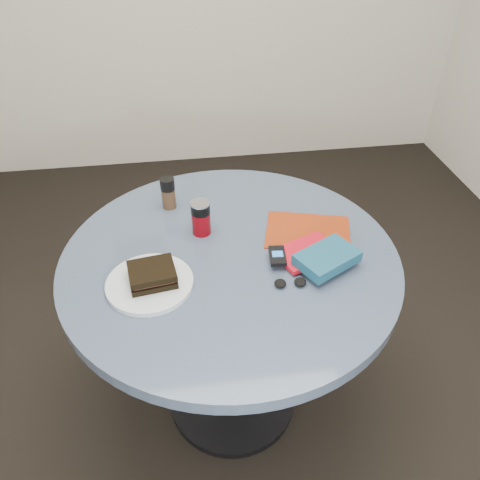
{
  "coord_description": "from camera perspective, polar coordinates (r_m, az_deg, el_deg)",
  "views": [
    {
      "loc": [
        -0.12,
        -1.05,
        1.64
      ],
      "look_at": [
        0.03,
        0.0,
        0.8
      ],
      "focal_mm": 35.0,
      "sensor_mm": 36.0,
      "label": 1
    }
  ],
  "objects": [
    {
      "name": "ground",
      "position": [
        1.95,
        -0.92,
        -18.83
      ],
      "size": [
        4.0,
        4.0,
        0.0
      ],
      "primitive_type": "plane",
      "color": "black",
      "rests_on": "ground"
    },
    {
      "name": "table",
      "position": [
        1.5,
        -1.14,
        -6.53
      ],
      "size": [
        1.0,
        1.0,
        0.75
      ],
      "color": "black",
      "rests_on": "ground"
    },
    {
      "name": "plate",
      "position": [
        1.3,
        -10.94,
        -5.22
      ],
      "size": [
        0.31,
        0.31,
        0.02
      ],
      "primitive_type": "cylinder",
      "rotation": [
        0.0,
        0.0,
        0.39
      ],
      "color": "silver",
      "rests_on": "table"
    },
    {
      "name": "sandwich",
      "position": [
        1.29,
        -10.65,
        -4.16
      ],
      "size": [
        0.14,
        0.12,
        0.04
      ],
      "color": "black",
      "rests_on": "plate"
    },
    {
      "name": "soda_can",
      "position": [
        1.44,
        -4.78,
        2.72
      ],
      "size": [
        0.07,
        0.07,
        0.11
      ],
      "color": "maroon",
      "rests_on": "table"
    },
    {
      "name": "pepper_grinder",
      "position": [
        1.57,
        -8.74,
        5.7
      ],
      "size": [
        0.06,
        0.06,
        0.11
      ],
      "color": "#3E2A1A",
      "rests_on": "table"
    },
    {
      "name": "magazine",
      "position": [
        1.48,
        8.27,
        0.98
      ],
      "size": [
        0.3,
        0.26,
        0.0
      ],
      "primitive_type": "cube",
      "rotation": [
        0.0,
        0.0,
        -0.27
      ],
      "color": "maroon",
      "rests_on": "table"
    },
    {
      "name": "red_book",
      "position": [
        1.39,
        8.09,
        -1.51
      ],
      "size": [
        0.21,
        0.17,
        0.01
      ],
      "primitive_type": "cube",
      "rotation": [
        0.0,
        0.0,
        0.39
      ],
      "color": "#A90D1B",
      "rests_on": "magazine"
    },
    {
      "name": "novel",
      "position": [
        1.34,
        10.57,
        -2.18
      ],
      "size": [
        0.2,
        0.18,
        0.03
      ],
      "primitive_type": "cube",
      "rotation": [
        0.0,
        0.0,
        0.49
      ],
      "color": "navy",
      "rests_on": "red_book"
    },
    {
      "name": "mp3_player",
      "position": [
        1.34,
        4.58,
        -1.93
      ],
      "size": [
        0.05,
        0.08,
        0.01
      ],
      "color": "black",
      "rests_on": "red_book"
    },
    {
      "name": "headphones",
      "position": [
        1.29,
        6.14,
        -5.21
      ],
      "size": [
        0.09,
        0.04,
        0.02
      ],
      "color": "black",
      "rests_on": "table"
    }
  ]
}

